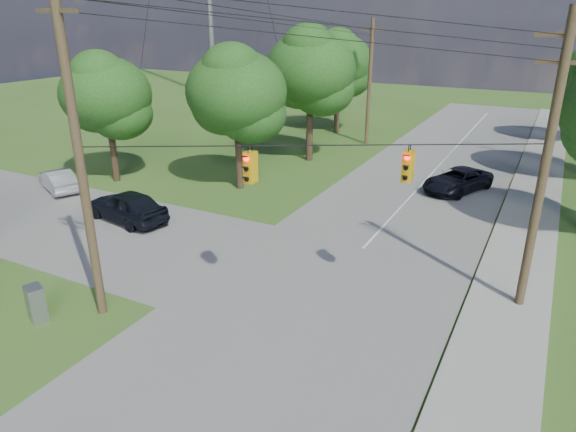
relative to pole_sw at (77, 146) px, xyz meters
The scene contains 17 objects.
ground 7.75m from the pole_sw, ahead, with size 140.00×140.00×0.00m, color #34581D.
main_road 10.16m from the pole_sw, 34.88° to the left, with size 10.00×100.00×0.03m, color gray.
sidewalk_east 15.37m from the pole_sw, 19.08° to the left, with size 2.60×100.00×0.12m, color gray.
pole_sw is the anchor object (origin of this frame).
pole_ne 15.51m from the pole_sw, 29.38° to the left, with size 2.00×0.32×10.50m.
pole_north_e 32.55m from the pole_sw, 65.48° to the left, with size 2.00×0.32×10.00m.
pole_north_w 29.62m from the pole_sw, 90.77° to the left, with size 2.00×0.32×10.00m.
power_lines 13.04m from the pole_sw, 61.30° to the left, with size 13.93×29.62×4.93m.
traffic_signals 8.24m from the pole_sw, 29.38° to the left, with size 4.91×3.27×1.05m.
tree_w_near 14.99m from the pole_sw, 103.11° to the left, with size 6.00×6.00×8.40m.
tree_w_mid 22.73m from the pole_sw, 96.06° to the left, with size 6.40×6.40×9.22m.
tree_w_far 32.90m from the pole_sw, 97.69° to the left, with size 6.00×6.00×8.73m.
tree_cross_n 16.64m from the pole_sw, 133.29° to the left, with size 5.60×5.60×7.91m.
car_cross_dark 10.47m from the pole_sw, 128.04° to the left, with size 1.98×4.93×1.68m, color black.
car_cross_silver 16.71m from the pole_sw, 145.65° to the left, with size 1.43×4.11×1.35m, color #B8BAC0.
car_main_north 22.77m from the pole_sw, 66.49° to the left, with size 2.30×5.00×1.39m, color black.
control_cabinet 5.97m from the pole_sw, 138.28° to the right, with size 0.74×0.54×1.34m, color gray.
Camera 1 is at (9.01, -10.81, 10.20)m, focal length 32.00 mm.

